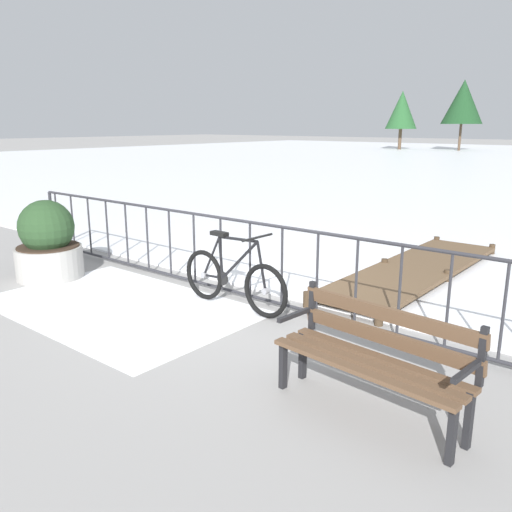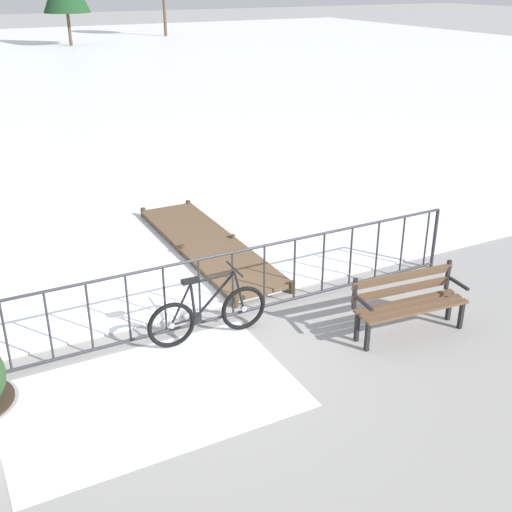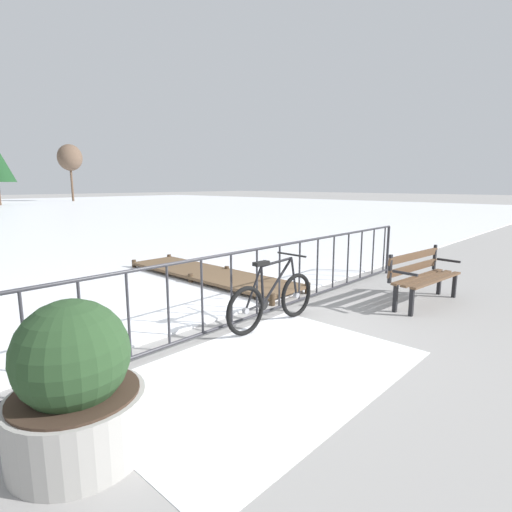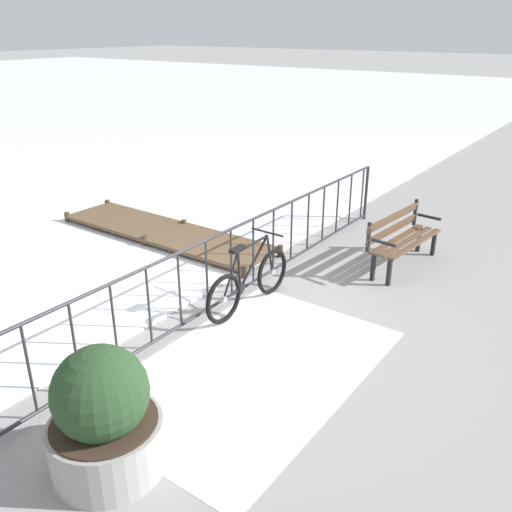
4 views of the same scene
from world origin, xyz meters
The scene contains 9 objects.
ground_plane centered at (0.00, 0.00, 0.00)m, with size 160.00×160.00×0.00m, color gray.
snow_patch centered at (-0.91, -1.20, 0.00)m, with size 3.41×2.18×0.01m, color white.
railing_fence centered at (0.00, 0.00, 0.56)m, with size 9.06×0.06×1.07m.
bicycle_near_railing centered at (0.24, -0.31, 0.37)m, with size 1.71×0.52×0.97m.
park_bench centered at (2.74, -1.42, 0.51)m, with size 1.64×0.63×0.89m.
planter_with_shrub centered at (-2.80, -1.05, 0.52)m, with size 0.97×0.97×1.17m.
wooden_dock centered at (1.43, 2.45, 0.12)m, with size 1.10×4.40×0.20m.
tree_centre centered at (-16.20, 40.24, 3.42)m, with size 2.73×2.73×5.05m.
tree_far_east centered at (-11.40, 41.61, 4.03)m, with size 3.37×3.37×5.84m.
Camera 1 is at (4.45, -4.97, 2.25)m, focal length 37.00 mm.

